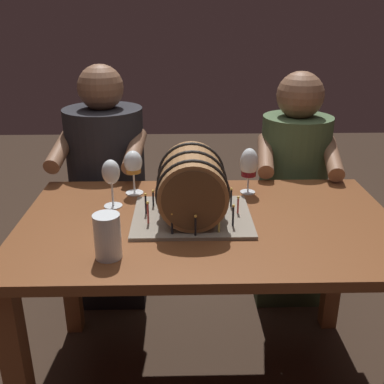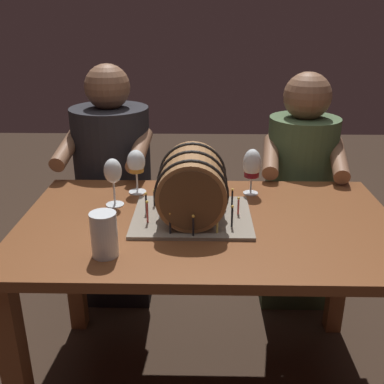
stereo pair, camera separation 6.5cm
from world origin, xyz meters
TOP-DOWN VIEW (x-y plane):
  - ground_plane at (0.00, 0.00)m, footprint 8.00×8.00m
  - dining_table at (0.00, 0.00)m, footprint 1.33×0.80m
  - barrel_cake at (-0.06, 0.02)m, footprint 0.42×0.35m
  - wine_glass_amber at (-0.28, 0.26)m, footprint 0.07×0.07m
  - wine_glass_red at (0.18, 0.26)m, footprint 0.07×0.07m
  - wine_glass_white at (-0.09, 0.33)m, footprint 0.07×0.07m
  - wine_glass_empty at (-0.35, 0.13)m, footprint 0.07×0.07m
  - beer_pint at (-0.31, -0.25)m, footprint 0.08×0.08m
  - person_seated_left at (-0.46, 0.63)m, footprint 0.42×0.50m
  - person_seated_right at (0.46, 0.63)m, footprint 0.41×0.50m

SIDE VIEW (x-z plane):
  - ground_plane at x=0.00m, z-range 0.00..0.00m
  - person_seated_right at x=0.46m, z-range -0.04..1.12m
  - person_seated_left at x=-0.46m, z-range -0.03..1.17m
  - dining_table at x=0.00m, z-range 0.25..0.98m
  - beer_pint at x=-0.31m, z-range 0.73..0.86m
  - barrel_cake at x=-0.06m, z-range 0.72..0.97m
  - wine_glass_red at x=0.18m, z-range 0.75..0.94m
  - wine_glass_amber at x=-0.28m, z-range 0.76..0.94m
  - wine_glass_white at x=-0.09m, z-range 0.76..0.95m
  - wine_glass_empty at x=-0.35m, z-range 0.77..0.95m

